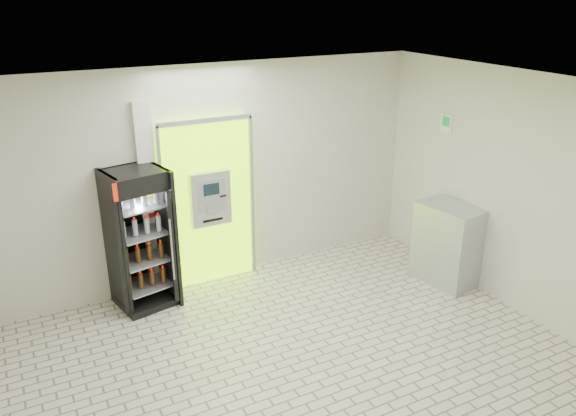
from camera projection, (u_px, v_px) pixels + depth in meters
ground at (307, 368)px, 6.14m from camera, size 6.00×6.00×0.00m
room_shell at (309, 212)px, 5.47m from camera, size 6.00×6.00×6.00m
atm_assembly at (208, 202)px, 7.62m from camera, size 1.30×0.24×2.33m
pillar at (150, 202)px, 7.27m from camera, size 0.22×0.11×2.60m
beverage_cooler at (141, 242)px, 7.11m from camera, size 0.80×0.76×1.84m
steel_cabinet at (448, 244)px, 7.79m from camera, size 0.70×0.93×1.13m
exit_sign at (446, 123)px, 7.81m from camera, size 0.02×0.22×0.26m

